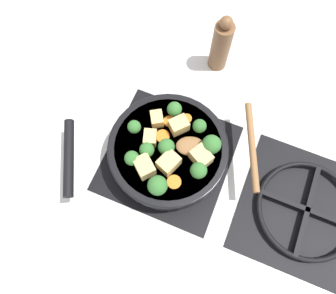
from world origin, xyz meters
name	(u,v)px	position (x,y,z in m)	size (l,w,h in m)	color
ground_plane	(168,158)	(0.00, 0.00, 0.00)	(2.40, 2.40, 0.00)	silver
front_burner_grate	(168,157)	(0.00, 0.00, 0.01)	(0.31, 0.31, 0.03)	black
rear_burner_grate	(306,210)	(0.00, 0.36, 0.01)	(0.31, 0.31, 0.03)	black
skillet_pan	(167,151)	(0.00, 0.00, 0.06)	(0.34, 0.41, 0.06)	black
wooden_spoon	(224,146)	(-0.05, 0.12, 0.09)	(0.21, 0.22, 0.02)	olive
tofu_cube_center_large	(150,138)	(0.00, -0.05, 0.10)	(0.04, 0.03, 0.03)	#DBB770
tofu_cube_near_handle	(157,119)	(-0.05, -0.05, 0.10)	(0.04, 0.03, 0.03)	#DBB770
tofu_cube_east_chunk	(179,125)	(-0.05, 0.01, 0.10)	(0.04, 0.03, 0.03)	#DBB770
tofu_cube_west_chunk	(144,167)	(0.07, -0.03, 0.10)	(0.05, 0.04, 0.04)	#DBB770
tofu_cube_back_piece	(201,158)	(0.00, 0.08, 0.10)	(0.05, 0.04, 0.04)	#DBB770
tofu_cube_front_piece	(169,163)	(0.04, 0.02, 0.10)	(0.05, 0.04, 0.04)	#DBB770
broccoli_floret_near_spoon	(147,150)	(0.03, -0.04, 0.11)	(0.03, 0.03, 0.04)	#709956
broccoli_floret_center_top	(199,170)	(0.03, 0.09, 0.11)	(0.04, 0.04, 0.05)	#709956
broccoli_floret_east_rim	(200,126)	(-0.07, 0.05, 0.11)	(0.03, 0.03, 0.04)	#709956
broccoli_floret_west_rim	(164,146)	(0.01, 0.00, 0.11)	(0.04, 0.04, 0.05)	#709956
broccoli_floret_north_edge	(212,144)	(-0.03, 0.09, 0.11)	(0.04, 0.04, 0.05)	#709956
broccoli_floret_south_cluster	(174,109)	(-0.09, -0.02, 0.11)	(0.04, 0.04, 0.04)	#709956
broccoli_floret_mid_floret	(132,158)	(0.06, -0.06, 0.11)	(0.03, 0.03, 0.04)	#709956
broccoli_floret_small_inner	(134,127)	(-0.01, -0.09, 0.11)	(0.03, 0.03, 0.04)	#709956
broccoli_floret_tall_stem	(158,185)	(0.10, 0.02, 0.11)	(0.04, 0.04, 0.05)	#709956
carrot_slice_orange_thin	(174,182)	(0.07, 0.05, 0.08)	(0.03, 0.03, 0.01)	orange
carrot_slice_near_center	(169,121)	(-0.06, -0.02, 0.08)	(0.03, 0.03, 0.01)	orange
carrot_slice_edge_slice	(163,136)	(-0.02, -0.02, 0.08)	(0.03, 0.03, 0.01)	orange
carrot_slice_under_broccoli	(187,119)	(-0.08, 0.01, 0.08)	(0.02, 0.02, 0.01)	orange
pepper_mill	(221,45)	(-0.32, 0.02, 0.08)	(0.05, 0.05, 0.18)	brown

